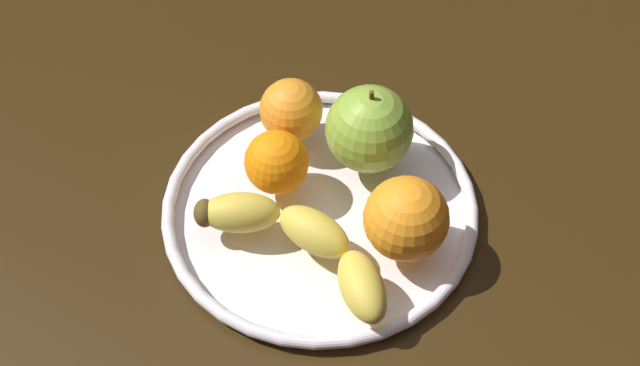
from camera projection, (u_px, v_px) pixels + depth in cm
name	position (u px, v px, depth cm)	size (l,w,h in cm)	color
ground_plane	(320.00, 226.00, 84.32)	(149.95, 149.95, 4.00)	black
fruit_bowl	(320.00, 208.00, 82.03)	(29.86, 29.86, 1.80)	white
banana	(300.00, 241.00, 76.36)	(21.16, 10.04, 3.73)	gold
apple	(369.00, 129.00, 81.47)	(8.39, 8.39, 9.19)	#89B339
orange_back_left	(277.00, 162.00, 80.48)	(6.05, 6.05, 6.05)	orange
orange_front_right	(406.00, 219.00, 75.51)	(7.60, 7.60, 7.60)	orange
orange_center	(291.00, 110.00, 84.47)	(6.22, 6.22, 6.22)	orange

